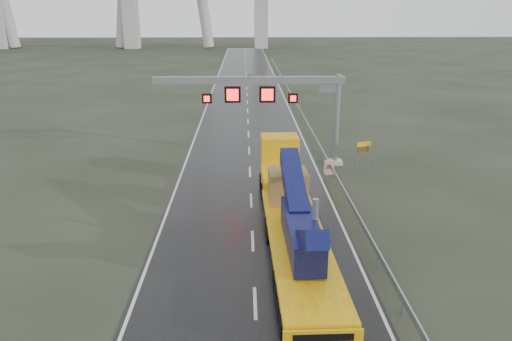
{
  "coord_description": "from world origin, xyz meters",
  "views": [
    {
      "loc": [
        -0.4,
        -20.61,
        12.13
      ],
      "look_at": [
        0.25,
        6.63,
        3.2
      ],
      "focal_mm": 35.0,
      "sensor_mm": 36.0,
      "label": 1
    }
  ],
  "objects_px": {
    "exit_sign_pair": "(364,149)",
    "heavy_haul_truck": "(290,199)",
    "sign_gantry": "(276,95)",
    "striped_barrier": "(329,167)"
  },
  "relations": [
    {
      "from": "sign_gantry",
      "to": "striped_barrier",
      "type": "relative_size",
      "value": 13.43
    },
    {
      "from": "heavy_haul_truck",
      "to": "exit_sign_pair",
      "type": "relative_size",
      "value": 9.02
    },
    {
      "from": "exit_sign_pair",
      "to": "striped_barrier",
      "type": "bearing_deg",
      "value": -172.13
    },
    {
      "from": "striped_barrier",
      "to": "sign_gantry",
      "type": "bearing_deg",
      "value": 125.87
    },
    {
      "from": "exit_sign_pair",
      "to": "heavy_haul_truck",
      "type": "bearing_deg",
      "value": -141.98
    },
    {
      "from": "sign_gantry",
      "to": "heavy_haul_truck",
      "type": "relative_size",
      "value": 0.77
    },
    {
      "from": "sign_gantry",
      "to": "exit_sign_pair",
      "type": "xyz_separation_m",
      "value": [
        6.9,
        -0.99,
        -4.12
      ]
    },
    {
      "from": "sign_gantry",
      "to": "striped_barrier",
      "type": "height_order",
      "value": "sign_gantry"
    },
    {
      "from": "sign_gantry",
      "to": "exit_sign_pair",
      "type": "bearing_deg",
      "value": -8.19
    },
    {
      "from": "heavy_haul_truck",
      "to": "striped_barrier",
      "type": "bearing_deg",
      "value": 67.13
    }
  ]
}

